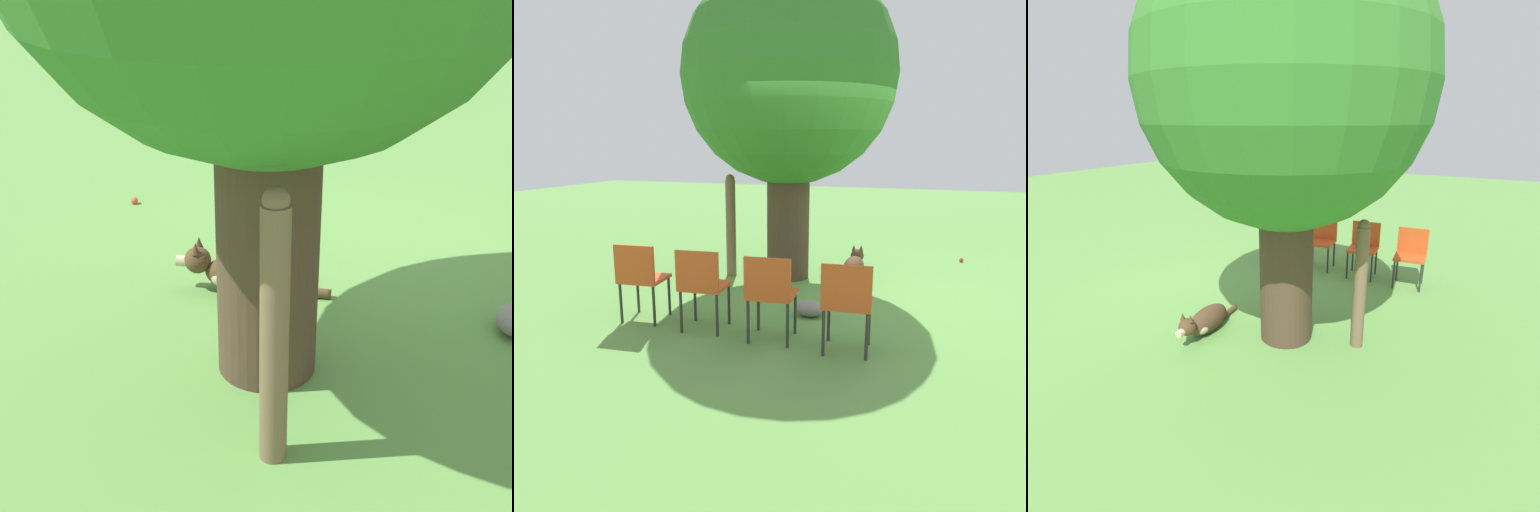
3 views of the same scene
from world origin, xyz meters
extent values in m
plane|color=#609947|center=(0.00, 0.00, 0.00)|extent=(30.00, 30.00, 0.00)
cylinder|color=#4C3828|center=(0.30, 1.21, 0.97)|extent=(0.59, 0.59, 1.94)
sphere|color=#387A2D|center=(0.30, 1.21, 2.72)|extent=(2.82, 2.82, 2.82)
ellipsoid|color=#513823|center=(0.61, 0.32, 0.14)|extent=(0.66, 0.31, 0.29)
ellipsoid|color=#C6B293|center=(0.79, 0.33, 0.13)|extent=(0.24, 0.25, 0.17)
sphere|color=#513823|center=(0.99, 0.34, 0.23)|extent=(0.20, 0.20, 0.19)
cylinder|color=#C6B293|center=(1.10, 0.35, 0.21)|extent=(0.09, 0.09, 0.08)
cone|color=#513823|center=(0.99, 0.40, 0.34)|extent=(0.06, 0.06, 0.09)
cone|color=#513823|center=(1.00, 0.29, 0.34)|extent=(0.06, 0.06, 0.09)
cylinder|color=#513823|center=(0.17, 0.30, 0.04)|extent=(0.30, 0.08, 0.07)
cylinder|color=brown|center=(0.11, 1.99, 0.68)|extent=(0.14, 0.14, 1.36)
sphere|color=brown|center=(0.11, 1.99, 1.38)|extent=(0.12, 0.12, 0.12)
cube|color=#D14C1E|center=(-1.97, -0.08, 0.45)|extent=(0.46, 0.48, 0.04)
cube|color=#D14C1E|center=(-2.17, -0.10, 0.66)|extent=(0.07, 0.44, 0.38)
cylinder|color=#2D2D2D|center=(-1.81, 0.13, 0.22)|extent=(0.03, 0.03, 0.43)
cylinder|color=#2D2D2D|center=(-1.78, -0.25, 0.22)|extent=(0.03, 0.03, 0.43)
cylinder|color=#2D2D2D|center=(-2.17, 0.09, 0.22)|extent=(0.03, 0.03, 0.43)
cylinder|color=#2D2D2D|center=(-2.14, -0.28, 0.22)|extent=(0.03, 0.03, 0.43)
cube|color=#D14C1E|center=(-1.94, 0.66, 0.45)|extent=(0.46, 0.48, 0.04)
cube|color=#D14C1E|center=(-2.13, 0.64, 0.66)|extent=(0.07, 0.44, 0.38)
cylinder|color=#2D2D2D|center=(-1.78, 0.86, 0.22)|extent=(0.03, 0.03, 0.43)
cylinder|color=#2D2D2D|center=(-1.74, 0.48, 0.22)|extent=(0.03, 0.03, 0.43)
cylinder|color=#2D2D2D|center=(-2.14, 0.83, 0.22)|extent=(0.03, 0.03, 0.43)
cylinder|color=#2D2D2D|center=(-2.10, 0.45, 0.22)|extent=(0.03, 0.03, 0.43)
cube|color=#D14C1E|center=(-1.91, 1.39, 0.45)|extent=(0.46, 0.48, 0.04)
cube|color=#D14C1E|center=(-2.10, 1.37, 0.66)|extent=(0.07, 0.44, 0.38)
cylinder|color=#2D2D2D|center=(-1.74, 1.60, 0.22)|extent=(0.03, 0.03, 0.43)
cylinder|color=#2D2D2D|center=(-1.71, 1.22, 0.22)|extent=(0.03, 0.03, 0.43)
cylinder|color=#2D2D2D|center=(-2.10, 1.56, 0.22)|extent=(0.03, 0.03, 0.43)
cylinder|color=#2D2D2D|center=(-2.07, 1.18, 0.22)|extent=(0.03, 0.03, 0.43)
cube|color=#D14C1E|center=(-1.87, 2.12, 0.45)|extent=(0.46, 0.48, 0.04)
cube|color=#D14C1E|center=(-2.07, 2.11, 0.66)|extent=(0.07, 0.44, 0.38)
cylinder|color=#2D2D2D|center=(-1.71, 2.33, 0.22)|extent=(0.03, 0.03, 0.43)
cylinder|color=#2D2D2D|center=(-1.68, 1.95, 0.22)|extent=(0.03, 0.03, 0.43)
cylinder|color=#2D2D2D|center=(-2.07, 2.30, 0.22)|extent=(0.03, 0.03, 0.43)
cylinder|color=#2D2D2D|center=(-2.03, 1.92, 0.22)|extent=(0.03, 0.03, 0.43)
sphere|color=#E54C33|center=(2.08, -1.15, 0.03)|extent=(0.07, 0.07, 0.07)
ellipsoid|color=gray|center=(-1.20, 0.48, 0.09)|extent=(0.25, 0.33, 0.18)
camera|label=1|loc=(-0.43, 4.75, 2.46)|focal=50.00mm
camera|label=2|loc=(-6.25, -0.85, 1.87)|focal=35.00mm
camera|label=3|loc=(3.91, 3.13, 2.40)|focal=28.00mm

